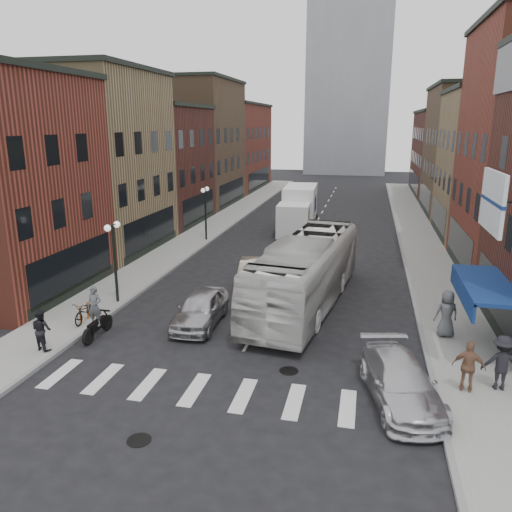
{
  "coord_description": "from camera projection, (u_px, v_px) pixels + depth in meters",
  "views": [
    {
      "loc": [
        4.45,
        -17.29,
        8.7
      ],
      "look_at": [
        -0.65,
        5.35,
        2.52
      ],
      "focal_mm": 35.0,
      "sensor_mm": 36.0,
      "label": 1
    }
  ],
  "objects": [
    {
      "name": "sidewalk_right",
      "position": [
        419.0,
        239.0,
        38.39
      ],
      "size": [
        3.0,
        74.0,
        0.15
      ],
      "primitive_type": "cube",
      "color": "gray",
      "rests_on": "ground"
    },
    {
      "name": "curb_right",
      "position": [
        399.0,
        239.0,
        38.73
      ],
      "size": [
        0.2,
        74.0,
        0.16
      ],
      "primitive_type": "cube",
      "color": "gray",
      "rests_on": "ground"
    },
    {
      "name": "awning_blue",
      "position": [
        481.0,
        286.0,
        19.26
      ],
      "size": [
        1.8,
        5.0,
        0.78
      ],
      "color": "navy",
      "rests_on": "ground"
    },
    {
      "name": "parked_bicycle",
      "position": [
        85.0,
        311.0,
        22.18
      ],
      "size": [
        0.74,
        1.84,
        0.95
      ],
      "primitive_type": "imported",
      "rotation": [
        0.0,
        0.0,
        0.07
      ],
      "color": "black",
      "rests_on": "sidewalk_left"
    },
    {
      "name": "bldg_left_far_b",
      "position": [
        224.0,
        147.0,
        67.4
      ],
      "size": [
        10.3,
        16.2,
        11.3
      ],
      "color": "maroon",
      "rests_on": "ground"
    },
    {
      "name": "distant_tower",
      "position": [
        352.0,
        26.0,
        86.57
      ],
      "size": [
        14.0,
        14.0,
        50.0
      ],
      "primitive_type": "cube",
      "color": "#9399A0",
      "rests_on": "ground"
    },
    {
      "name": "streetlamp_far",
      "position": [
        205.0,
        203.0,
        37.27
      ],
      "size": [
        0.32,
        1.22,
        4.11
      ],
      "color": "black",
      "rests_on": "ground"
    },
    {
      "name": "box_truck",
      "position": [
        298.0,
        209.0,
        41.42
      ],
      "size": [
        2.78,
        8.38,
        3.61
      ],
      "rotation": [
        0.0,
        0.0,
        0.05
      ],
      "color": "white",
      "rests_on": "ground"
    },
    {
      "name": "curb_left",
      "position": [
        226.0,
        231.0,
        41.71
      ],
      "size": [
        0.2,
        74.0,
        0.16
      ],
      "primitive_type": "cube",
      "color": "gray",
      "rests_on": "ground"
    },
    {
      "name": "streetlamp_near",
      "position": [
        114.0,
        247.0,
        24.07
      ],
      "size": [
        0.32,
        1.22,
        4.11
      ],
      "color": "black",
      "rests_on": "ground"
    },
    {
      "name": "bldg_right_far_a",
      "position": [
        483.0,
        151.0,
        47.7
      ],
      "size": [
        10.3,
        12.2,
        12.3
      ],
      "color": "brown",
      "rests_on": "ground"
    },
    {
      "name": "ped_right_c",
      "position": [
        447.0,
        313.0,
        20.51
      ],
      "size": [
        1.1,
        0.87,
        1.97
      ],
      "primitive_type": "imported",
      "rotation": [
        0.0,
        0.0,
        3.42
      ],
      "color": "#525559",
      "rests_on": "sidewalk_right"
    },
    {
      "name": "crosswalk_stripes",
      "position": [
        220.0,
        393.0,
        16.65
      ],
      "size": [
        12.0,
        2.2,
        0.01
      ],
      "primitive_type": "cube",
      "color": "silver",
      "rests_on": "ground"
    },
    {
      "name": "ped_right_b",
      "position": [
        469.0,
        367.0,
        16.26
      ],
      "size": [
        1.11,
        0.71,
        1.76
      ],
      "primitive_type": "imported",
      "rotation": [
        0.0,
        0.0,
        2.94
      ],
      "color": "#855C44",
      "rests_on": "sidewalk_right"
    },
    {
      "name": "sedan_left_near",
      "position": [
        200.0,
        308.0,
        22.13
      ],
      "size": [
        1.91,
        4.48,
        1.51
      ],
      "primitive_type": "imported",
      "rotation": [
        0.0,
        0.0,
        0.03
      ],
      "color": "#B4B4B9",
      "rests_on": "ground"
    },
    {
      "name": "ground",
      "position": [
        242.0,
        354.0,
        19.48
      ],
      "size": [
        160.0,
        160.0,
        0.0
      ],
      "primitive_type": "plane",
      "color": "black",
      "rests_on": "ground"
    },
    {
      "name": "bldg_left_far_a",
      "position": [
        187.0,
        143.0,
        53.95
      ],
      "size": [
        10.3,
        12.2,
        13.3
      ],
      "color": "brown",
      "rests_on": "ground"
    },
    {
      "name": "sedan_left_far",
      "position": [
        255.0,
        274.0,
        27.12
      ],
      "size": [
        2.1,
        4.77,
        1.52
      ],
      "primitive_type": "imported",
      "rotation": [
        0.0,
        0.0,
        0.11
      ],
      "color": "#B6A693",
      "rests_on": "ground"
    },
    {
      "name": "bike_rack",
      "position": [
        84.0,
        313.0,
        22.18
      ],
      "size": [
        0.08,
        0.68,
        0.8
      ],
      "color": "#D8590C",
      "rests_on": "sidewalk_left"
    },
    {
      "name": "transit_bus",
      "position": [
        306.0,
        271.0,
        24.34
      ],
      "size": [
        4.45,
        12.53,
        3.41
      ],
      "primitive_type": "imported",
      "rotation": [
        0.0,
        0.0,
        -0.13
      ],
      "color": "silver",
      "rests_on": "ground"
    },
    {
      "name": "bldg_left_mid_a",
      "position": [
        81.0,
        162.0,
        34.28
      ],
      "size": [
        10.3,
        10.2,
        12.3
      ],
      "color": "olive",
      "rests_on": "ground"
    },
    {
      "name": "ped_left_solo",
      "position": [
        42.0,
        330.0,
        19.3
      ],
      "size": [
        0.91,
        0.68,
        1.65
      ],
      "primitive_type": "imported",
      "rotation": [
        0.0,
        0.0,
        2.84
      ],
      "color": "black",
      "rests_on": "sidewalk_left"
    },
    {
      "name": "bldg_left_mid_b",
      "position": [
        144.0,
        165.0,
        43.97
      ],
      "size": [
        10.3,
        10.2,
        10.3
      ],
      "color": "#4B201B",
      "rests_on": "ground"
    },
    {
      "name": "curb_car",
      "position": [
        401.0,
        382.0,
        15.95
      ],
      "size": [
        3.03,
        5.15,
        1.4
      ],
      "primitive_type": "imported",
      "rotation": [
        0.0,
        0.0,
        0.23
      ],
      "color": "silver",
      "rests_on": "ground"
    },
    {
      "name": "bldg_right_far_b",
      "position": [
        458.0,
        153.0,
        61.15
      ],
      "size": [
        10.3,
        16.2,
        10.3
      ],
      "color": "#4B201B",
      "rests_on": "ground"
    },
    {
      "name": "sidewalk_left",
      "position": [
        209.0,
        229.0,
        42.01
      ],
      "size": [
        3.0,
        74.0,
        0.15
      ],
      "primitive_type": "cube",
      "color": "gray",
      "rests_on": "ground"
    },
    {
      "name": "ped_right_a",
      "position": [
        502.0,
        363.0,
        16.39
      ],
      "size": [
        1.22,
        0.62,
        1.88
      ],
      "primitive_type": "imported",
      "rotation": [
        0.0,
        0.0,
        3.13
      ],
      "color": "black",
      "rests_on": "sidewalk_right"
    },
    {
      "name": "motorcycle_rider",
      "position": [
        96.0,
        314.0,
        20.67
      ],
      "size": [
        0.62,
        2.22,
        2.26
      ],
      "rotation": [
        0.0,
        0.0,
        0.01
      ],
      "color": "black",
      "rests_on": "ground"
    },
    {
      "name": "billboard_sign",
      "position": [
        495.0,
        203.0,
        16.55
      ],
      "size": [
        1.52,
        3.0,
        3.7
      ],
      "color": "black",
      "rests_on": "ground"
    }
  ]
}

